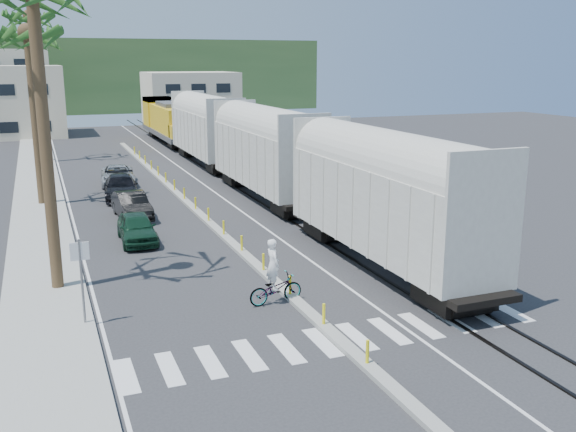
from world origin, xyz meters
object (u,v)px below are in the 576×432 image
at_px(street_sign, 81,270).
at_px(car_lead, 137,228).
at_px(cyclist, 275,283).
at_px(car_second, 132,205).

xyz_separation_m(street_sign, car_lead, (3.16, 9.69, -1.26)).
bearing_deg(cyclist, street_sign, 81.21).
bearing_deg(cyclist, car_second, 5.09).
xyz_separation_m(car_lead, car_second, (0.47, 5.03, 0.01)).
distance_m(car_lead, car_second, 5.05).
bearing_deg(street_sign, car_lead, 71.93).
height_order(car_second, cyclist, cyclist).
height_order(street_sign, car_second, street_sign).
bearing_deg(cyclist, car_lead, 12.85).
distance_m(street_sign, car_second, 15.21).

